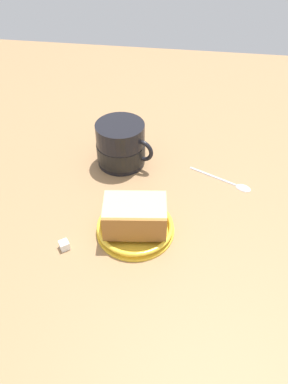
{
  "coord_description": "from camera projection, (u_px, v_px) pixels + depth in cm",
  "views": [
    {
      "loc": [
        -46.83,
        -6.34,
        48.6
      ],
      "look_at": [
        2.84,
        0.95,
        3.0
      ],
      "focal_mm": 35.28,
      "sensor_mm": 36.0,
      "label": 1
    }
  ],
  "objects": [
    {
      "name": "teaspoon",
      "position": [
        233.0,
        183.0,
        0.74
      ],
      "size": [
        6.65,
        12.42,
        0.8
      ],
      "color": "silver",
      "rests_on": "ground_plane"
    },
    {
      "name": "ground_plane",
      "position": [
        147.0,
        219.0,
        0.68
      ],
      "size": [
        153.77,
        153.77,
        2.0
      ],
      "primitive_type": "cube",
      "color": "#936D47"
    },
    {
      "name": "small_plate",
      "position": [
        135.0,
        228.0,
        0.64
      ],
      "size": [
        13.37,
        13.37,
        1.75
      ],
      "color": "yellow",
      "rests_on": "ground_plane"
    },
    {
      "name": "tea_mug",
      "position": [
        121.0,
        146.0,
        0.76
      ],
      "size": [
        9.98,
        12.04,
        9.1
      ],
      "color": "black",
      "rests_on": "ground_plane"
    },
    {
      "name": "cake_slice",
      "position": [
        135.0,
        217.0,
        0.62
      ],
      "size": [
        8.18,
        11.08,
        5.58
      ],
      "color": "#9E662D",
      "rests_on": "small_plate"
    },
    {
      "name": "sugar_cube",
      "position": [
        64.0,
        245.0,
        0.62
      ],
      "size": [
        2.06,
        2.06,
        1.47
      ],
      "primitive_type": "cube",
      "rotation": [
        0.0,
        0.0,
        0.65
      ],
      "color": "white",
      "rests_on": "ground_plane"
    }
  ]
}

